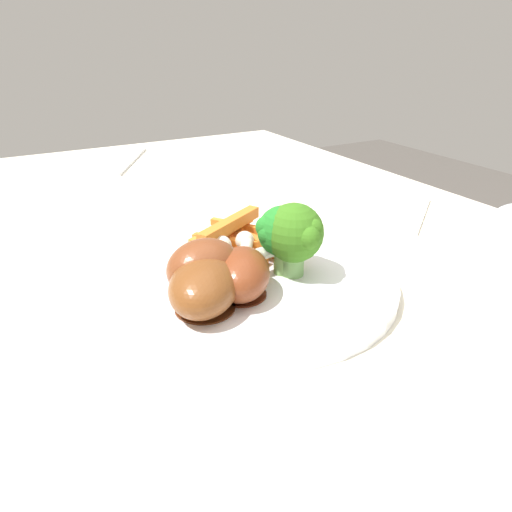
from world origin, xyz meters
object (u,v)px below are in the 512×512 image
(chicken_drumstick_near, at_px, (242,272))
(fork, at_px, (131,161))
(carrot_fries_pile, at_px, (237,240))
(dinner_plate, at_px, (256,281))
(broccoli_floret_front, at_px, (284,232))
(chicken_drumstick_far, at_px, (205,284))
(broccoli_floret_middle, at_px, (296,234))
(chicken_drumstick_extra, at_px, (209,267))
(dining_table, at_px, (241,341))

(chicken_drumstick_near, bearing_deg, fork, -5.90)
(carrot_fries_pile, distance_m, chicken_drumstick_near, 0.08)
(dinner_plate, relative_size, broccoli_floret_front, 3.97)
(dinner_plate, xyz_separation_m, chicken_drumstick_far, (-0.03, 0.06, 0.03))
(broccoli_floret_middle, distance_m, chicken_drumstick_extra, 0.09)
(chicken_drumstick_near, distance_m, chicken_drumstick_far, 0.04)
(carrot_fries_pile, bearing_deg, broccoli_floret_middle, -158.74)
(carrot_fries_pile, bearing_deg, dinner_plate, 172.39)
(dining_table, distance_m, fork, 0.49)
(dinner_plate, bearing_deg, broccoli_floret_front, -108.42)
(broccoli_floret_front, bearing_deg, chicken_drumstick_extra, 90.18)
(dining_table, bearing_deg, chicken_drumstick_extra, 134.57)
(chicken_drumstick_near, bearing_deg, chicken_drumstick_far, 99.23)
(broccoli_floret_middle, relative_size, chicken_drumstick_near, 0.59)
(dinner_plate, relative_size, chicken_drumstick_far, 2.03)
(fork, bearing_deg, chicken_drumstick_extra, 21.30)
(dinner_plate, height_order, fork, dinner_plate)
(chicken_drumstick_near, bearing_deg, broccoli_floret_front, -74.39)
(chicken_drumstick_far, height_order, fork, chicken_drumstick_far)
(broccoli_floret_middle, relative_size, fork, 0.37)
(dining_table, distance_m, chicken_drumstick_far, 0.17)
(dinner_plate, height_order, chicken_drumstick_near, chicken_drumstick_near)
(carrot_fries_pile, relative_size, chicken_drumstick_near, 1.09)
(broccoli_floret_middle, bearing_deg, dinner_plate, 66.18)
(dining_table, relative_size, carrot_fries_pile, 9.54)
(broccoli_floret_front, height_order, chicken_drumstick_far, broccoli_floret_front)
(dinner_plate, xyz_separation_m, broccoli_floret_front, (-0.01, -0.02, 0.05))
(chicken_drumstick_far, distance_m, fork, 0.56)
(chicken_drumstick_near, bearing_deg, broccoli_floret_middle, -82.85)
(dinner_plate, xyz_separation_m, fork, (0.53, -0.03, -0.00))
(broccoli_floret_front, distance_m, chicken_drumstick_far, 0.09)
(chicken_drumstick_near, bearing_deg, dining_table, -25.83)
(dining_table, xyz_separation_m, broccoli_floret_front, (-0.06, -0.02, 0.15))
(fork, bearing_deg, chicken_drumstick_far, 20.34)
(broccoli_floret_middle, relative_size, chicken_drumstick_far, 0.54)
(broccoli_floret_front, bearing_deg, carrot_fries_pile, 15.80)
(broccoli_floret_front, height_order, carrot_fries_pile, broccoli_floret_front)
(dining_table, xyz_separation_m, chicken_drumstick_extra, (-0.06, 0.06, 0.13))
(dinner_plate, distance_m, broccoli_floret_front, 0.05)
(carrot_fries_pile, xyz_separation_m, chicken_drumstick_extra, (-0.06, 0.06, 0.01))
(chicken_drumstick_near, xyz_separation_m, chicken_drumstick_far, (-0.01, 0.04, 0.00))
(dinner_plate, bearing_deg, chicken_drumstick_far, 114.08)
(fork, bearing_deg, chicken_drumstick_near, 24.06)
(broccoli_floret_front, height_order, fork, broccoli_floret_front)
(broccoli_floret_front, distance_m, fork, 0.54)
(dining_table, xyz_separation_m, broccoli_floret_middle, (-0.07, -0.02, 0.15))
(broccoli_floret_front, height_order, chicken_drumstick_extra, broccoli_floret_front)
(fork, bearing_deg, dining_table, 27.40)
(chicken_drumstick_far, bearing_deg, dining_table, -42.50)
(chicken_drumstick_far, bearing_deg, fork, -9.61)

